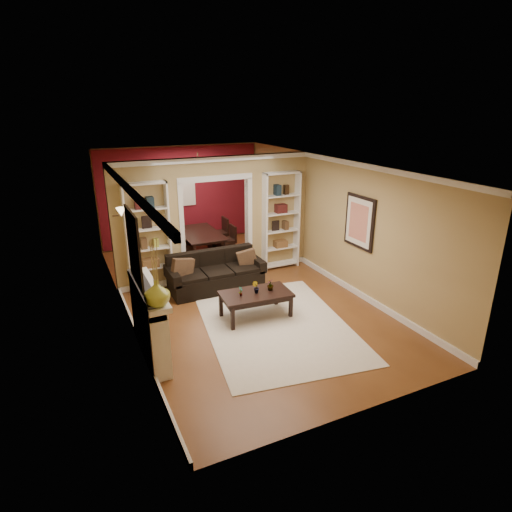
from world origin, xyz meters
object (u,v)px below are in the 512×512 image
bookshelf_left (148,238)px  bookshelf_right (281,221)px  coffee_table (256,305)px  fireplace (151,321)px  dining_table (202,244)px  sofa (216,272)px

bookshelf_left → bookshelf_right: same height
coffee_table → fireplace: fireplace is taller
coffee_table → fireplace: (-2.01, -0.44, 0.34)m
fireplace → dining_table: 4.72m
coffee_table → bookshelf_right: bookshelf_right is taller
bookshelf_left → dining_table: bearing=44.5°
coffee_table → bookshelf_left: size_ratio=0.56×
coffee_table → bookshelf_right: size_ratio=0.56×
bookshelf_left → dining_table: 2.48m
bookshelf_right → sofa: bearing=-162.7°
bookshelf_right → dining_table: 2.33m
bookshelf_right → fireplace: (-3.64, -2.53, -0.57)m
bookshelf_left → dining_table: bookshelf_left is taller
coffee_table → bookshelf_left: 2.71m
sofa → dining_table: 2.25m
coffee_table → dining_table: 3.73m
bookshelf_left → fireplace: bookshelf_left is taller
bookshelf_right → fireplace: size_ratio=1.35×
sofa → bookshelf_left: bookshelf_left is taller
sofa → fireplace: (-1.78, -1.95, 0.18)m
bookshelf_right → fireplace: 4.47m
sofa → fireplace: size_ratio=1.19×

